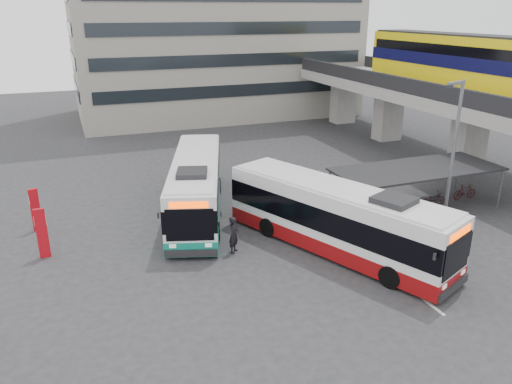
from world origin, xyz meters
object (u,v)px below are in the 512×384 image
object	(u,v)px
bus_teal	(196,186)
lamp_post	(452,155)
pedestrian	(234,235)
bus_main	(336,219)

from	to	relation	value
bus_teal	lamp_post	size ratio (longest dim) A/B	1.49
bus_teal	lamp_post	bearing A→B (deg)	-21.33
pedestrian	lamp_post	bearing A→B (deg)	-64.92
bus_teal	lamp_post	world-z (taller)	lamp_post
bus_main	bus_teal	bearing A→B (deg)	102.17
bus_teal	pedestrian	distance (m)	5.68
bus_teal	pedestrian	world-z (taller)	bus_teal
pedestrian	lamp_post	world-z (taller)	lamp_post
pedestrian	bus_main	bearing A→B (deg)	-66.91
bus_main	lamp_post	world-z (taller)	lamp_post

